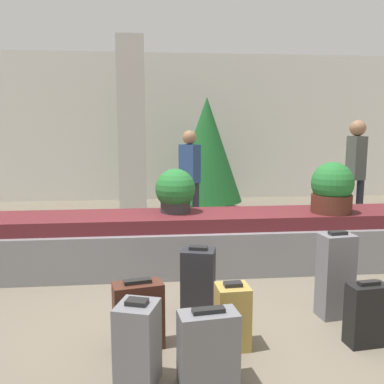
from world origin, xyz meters
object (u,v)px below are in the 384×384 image
Objects in this scene: suitcase_0 at (138,315)px; suitcase_1 at (208,348)px; potted_plant_2 at (332,189)px; traveler_0 at (190,171)px; suitcase_7 at (367,314)px; pillar at (132,129)px; decorated_tree at (207,150)px; traveler_1 at (356,165)px; suitcase_2 at (138,344)px; potted_plant_1 at (175,191)px; suitcase_4 at (198,281)px; suitcase_5 at (232,316)px; suitcase_6 at (336,276)px.

suitcase_0 is 0.69m from suitcase_1.
potted_plant_2 is 2.49m from traveler_0.
suitcase_7 is 3.99m from traveler_0.
potted_plant_2 reaches higher than suitcase_0.
suitcase_1 is at bearing -128.97° from potted_plant_2.
pillar reaches higher than potted_plant_2.
traveler_1 is at bearing -44.24° from decorated_tree.
traveler_1 is (1.54, 3.36, 0.81)m from suitcase_7.
pillar is at bearing 90.03° from suitcase_1.
traveler_0 is at bearing 126.18° from potted_plant_2.
pillar reaches higher than suitcase_2.
potted_plant_1 is at bearing 173.49° from potted_plant_2.
suitcase_7 is (1.93, -4.91, -1.36)m from pillar.
suitcase_1 is 4.75m from traveler_1.
suitcase_4 is 0.28× the size of decorated_tree.
potted_plant_1 reaches higher than suitcase_2.
suitcase_1 is 0.84× the size of suitcase_4.
suitcase_4 is 1.46m from potted_plant_1.
suitcase_5 is 0.33× the size of traveler_0.
suitcase_2 is 1.14× the size of potted_plant_1.
potted_plant_2 is at bearing -74.49° from decorated_tree.
suitcase_6 is (1.70, 0.83, 0.09)m from suitcase_2.
suitcase_5 is 1.01× the size of potted_plant_1.
suitcase_7 is 3.78m from traveler_1.
suitcase_0 is 1.75m from suitcase_6.
suitcase_5 is 1.09m from suitcase_6.
pillar reaches higher than suitcase_7.
suitcase_2 is (0.01, -0.48, 0.02)m from suitcase_0.
suitcase_5 is (0.25, 0.45, -0.00)m from suitcase_1.
pillar is 4.96m from suitcase_0.
suitcase_0 is 0.86× the size of suitcase_4.
suitcase_4 is 0.39× the size of traveler_0.
pillar is 4.96m from suitcase_6.
traveler_0 is 0.72× the size of decorated_tree.
traveler_1 reaches higher than suitcase_5.
suitcase_6 reaches higher than suitcase_5.
traveler_0 is at bearing 86.67° from suitcase_5.
suitcase_1 is at bearing 141.89° from traveler_1.
suitcase_1 is 1.02× the size of potted_plant_1.
suitcase_1 is 1.02× the size of suitcase_7.
suitcase_6 is 1.51× the size of suitcase_7.
suitcase_2 is 0.75× the size of suitcase_6.
suitcase_6 is 0.44× the size of traveler_1.
decorated_tree reaches higher than suitcase_1.
potted_plant_1 reaches higher than suitcase_6.
suitcase_7 is at bearing 9.47° from suitcase_1.
suitcase_4 is at bearing -44.80° from traveler_0.
pillar is 5.95× the size of suitcase_0.
suitcase_6 is at bearing -24.46° from traveler_0.
traveler_1 is (1.06, 1.56, 0.11)m from potted_plant_2.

